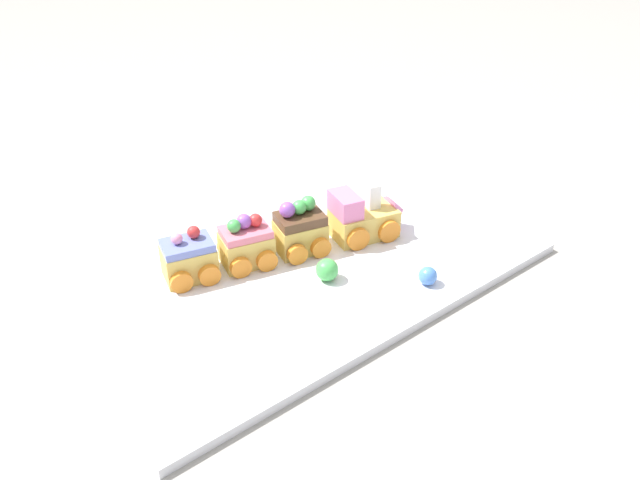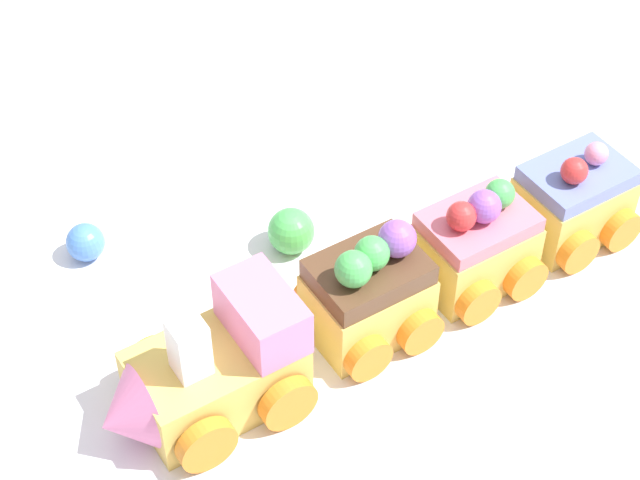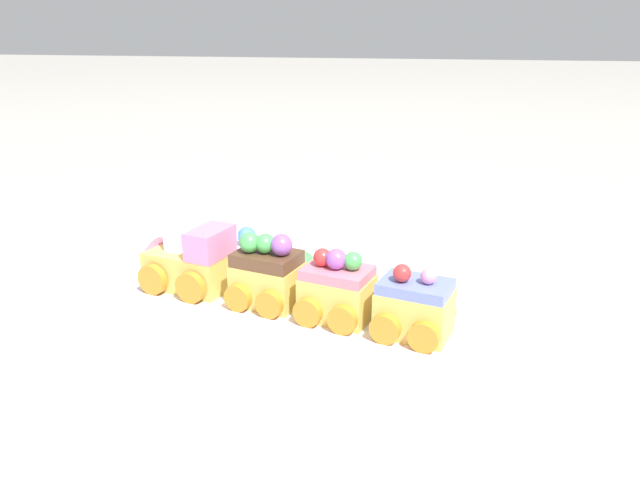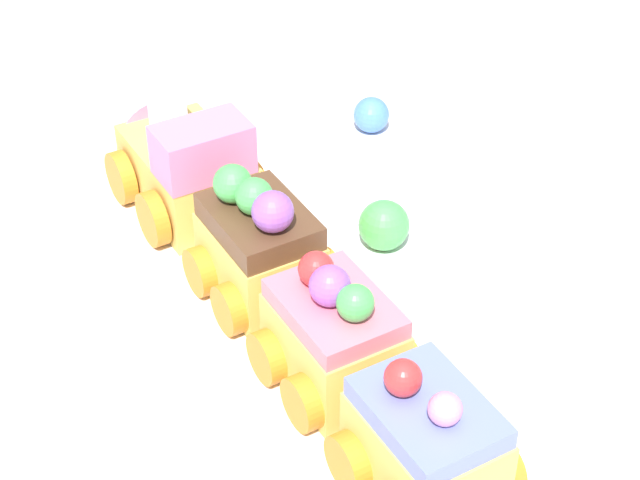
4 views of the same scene
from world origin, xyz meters
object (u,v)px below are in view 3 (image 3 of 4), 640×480
(cake_car_chocolate, at_px, (267,276))
(cake_car_blueberry, at_px, (414,309))
(cake_train_locomotive, at_px, (185,263))
(gumball_blue, at_px, (247,236))
(gumball_green, at_px, (303,264))
(cake_car_strawberry, at_px, (337,292))

(cake_car_chocolate, xyz_separation_m, cake_car_blueberry, (-0.15, 0.04, -0.00))
(cake_train_locomotive, height_order, cake_car_blueberry, cake_train_locomotive)
(cake_car_chocolate, bearing_deg, gumball_blue, -51.36)
(cake_car_blueberry, xyz_separation_m, gumball_green, (0.13, -0.12, -0.01))
(cake_car_chocolate, relative_size, gumball_green, 2.66)
(cake_car_strawberry, height_order, gumball_green, cake_car_strawberry)
(gumball_blue, bearing_deg, cake_car_blueberry, 138.08)
(cake_train_locomotive, distance_m, gumball_blue, 0.14)
(cake_train_locomotive, height_order, cake_car_strawberry, cake_train_locomotive)
(cake_car_chocolate, height_order, cake_car_blueberry, cake_car_chocolate)
(cake_car_chocolate, distance_m, cake_car_blueberry, 0.15)
(cake_train_locomotive, bearing_deg, gumball_green, -141.58)
(cake_car_strawberry, bearing_deg, cake_car_blueberry, 179.97)
(cake_car_chocolate, relative_size, cake_car_blueberry, 1.00)
(gumball_blue, xyz_separation_m, gumball_green, (-0.09, 0.09, 0.00))
(cake_train_locomotive, relative_size, gumball_blue, 5.04)
(cake_train_locomotive, relative_size, gumball_green, 4.11)
(cake_car_strawberry, bearing_deg, gumball_blue, -36.64)
(cake_car_chocolate, distance_m, gumball_green, 0.08)
(cake_train_locomotive, xyz_separation_m, cake_car_strawberry, (-0.17, 0.04, 0.00))
(cake_car_strawberry, distance_m, gumball_green, 0.11)
(cake_train_locomotive, bearing_deg, gumball_blue, -85.50)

